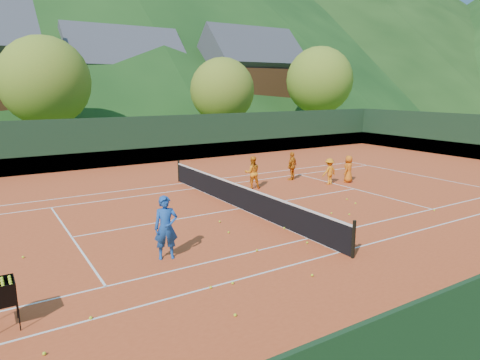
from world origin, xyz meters
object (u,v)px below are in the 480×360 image
student_d (329,171)px  student_c (349,169)px  ball_hopper (0,293)px  chalet_mid (124,86)px  chalet_right (250,84)px  coach (166,228)px  student_a (252,172)px  tennis_net (241,196)px  student_b (292,166)px

student_d → student_c: bearing=167.4°
ball_hopper → chalet_mid: 41.75m
student_d → chalet_right: chalet_right is taller
coach → chalet_mid: size_ratio=0.14×
student_d → student_a: bearing=-22.7°
student_d → chalet_mid: 32.87m
student_c → ball_hopper: student_c is taller
tennis_net → ball_hopper: (-8.61, -4.89, 0.25)m
chalet_right → student_a: bearing=-122.9°
chalet_mid → chalet_right: (14.00, -4.00, 0.27)m
tennis_net → chalet_right: (20.00, 30.00, 4.74)m
student_c → student_d: size_ratio=1.06×
coach → student_d: coach is taller
coach → student_c: 12.52m
student_c → ball_hopper: bearing=-3.0°
student_c → chalet_mid: bearing=-112.0°
student_a → tennis_net: (-2.33, -2.68, -0.28)m
student_c → chalet_right: (12.76, 28.75, 4.55)m
student_d → chalet_right: bearing=-120.1°
coach → chalet_right: chalet_right is taller
chalet_right → ball_hopper: bearing=-129.4°
student_d → ball_hopper: (-14.69, -6.30, 0.09)m
ball_hopper → tennis_net: bearing=29.6°
ball_hopper → chalet_right: chalet_right is taller
student_d → ball_hopper: student_d is taller
coach → tennis_net: (4.46, 3.23, -0.40)m
tennis_net → chalet_mid: chalet_mid is taller
student_a → tennis_net: 3.56m
student_c → student_d: bearing=-32.6°
chalet_mid → student_b: bearing=-91.6°
student_a → chalet_mid: (3.67, 31.32, 4.19)m
coach → student_b: 11.58m
student_b → tennis_net: size_ratio=0.12×
ball_hopper → chalet_right: (28.61, 34.89, 4.49)m
student_c → ball_hopper: (-15.85, -6.13, 0.06)m
coach → student_a: bearing=58.0°
student_a → ball_hopper: (-10.94, -7.56, -0.03)m
coach → student_c: size_ratio=1.31×
student_b → ball_hopper: size_ratio=1.48×
chalet_mid → tennis_net: bearing=-100.0°
tennis_net → student_b: bearing=31.8°
coach → chalet_right: 41.49m
student_b → student_d: size_ratio=1.13×
student_c → chalet_mid: chalet_mid is taller
student_c → chalet_right: 31.79m
coach → student_d: bearing=40.8°
student_a → ball_hopper: student_a is taller
student_a → student_b: 2.88m
chalet_right → chalet_mid: bearing=164.1°
chalet_right → student_c: bearing=-113.9°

